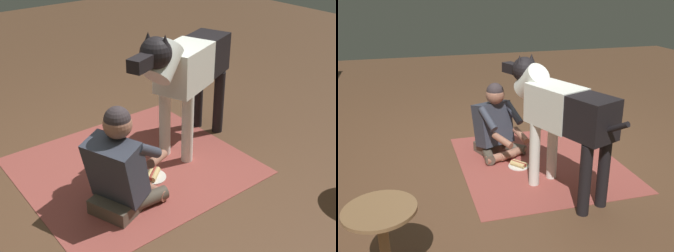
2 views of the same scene
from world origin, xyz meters
TOP-DOWN VIEW (x-y plane):
  - ground_plane at (0.00, 0.00)m, footprint 13.52×13.52m
  - area_rug at (-0.25, -0.17)m, footprint 1.87×1.72m
  - person_sitting_on_floor at (0.12, 0.23)m, footprint 0.73×0.61m
  - large_dog at (-0.82, -0.13)m, footprint 1.47×0.69m
  - hot_dog_on_plate at (-0.28, 0.08)m, footprint 0.23×0.23m

SIDE VIEW (x-z plane):
  - ground_plane at x=0.00m, z-range 0.00..0.00m
  - area_rug at x=-0.25m, z-range 0.00..0.01m
  - hot_dog_on_plate at x=-0.28m, z-range 0.00..0.06m
  - person_sitting_on_floor at x=0.12m, z-range -0.08..0.77m
  - large_dog at x=-0.82m, z-range 0.18..1.41m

